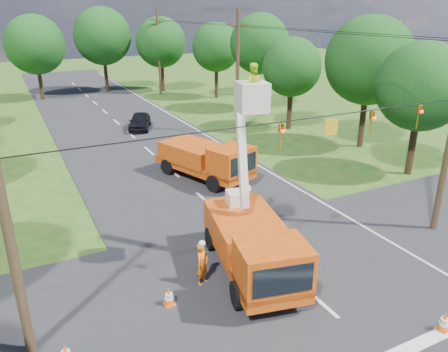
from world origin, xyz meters
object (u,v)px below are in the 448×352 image
traffic_cone_1 (444,322)px  tree_right_c (292,67)px  tree_far_a (35,45)px  traffic_cone_2 (242,204)px  tree_far_b (102,36)px  traffic_cone_3 (248,188)px  pole_left (6,222)px  bucket_truck (253,235)px  tree_right_d (260,44)px  distant_car (140,121)px  tree_right_e (216,47)px  ground_worker (202,264)px  tree_far_c (161,42)px  second_truck (206,159)px  traffic_cone_4 (169,297)px  pole_right_far (159,52)px  pole_right_mid (238,72)px  traffic_cone_7 (210,152)px  tree_right_b (369,61)px  tree_right_a (422,87)px

traffic_cone_1 → tree_right_c: size_ratio=0.09×
tree_far_a → tree_right_c: bearing=-52.8°
traffic_cone_2 → tree_far_b: tree_far_b is taller
traffic_cone_3 → pole_left: bearing=-147.6°
bucket_truck → traffic_cone_2: (2.48, 5.30, -1.34)m
pole_left → tree_right_d: tree_right_d is taller
distant_car → tree_far_b: (1.72, 20.34, 6.09)m
tree_right_d → tree_right_c: bearing=-101.3°
tree_right_e → tree_far_b: bearing=137.2°
distant_car → tree_far_a: 20.14m
ground_worker → tree_far_c: size_ratio=0.19×
second_truck → ground_worker: size_ratio=4.09×
traffic_cone_4 → pole_right_far: bearing=71.4°
pole_left → tree_far_c: 46.12m
pole_right_mid → tree_right_c: size_ratio=1.28×
tree_right_c → traffic_cone_7: bearing=-156.5°
second_truck → tree_far_b: size_ratio=0.68×
tree_right_e → second_truck: bearing=-117.1°
tree_far_b → tree_right_b: bearing=-70.0°
traffic_cone_2 → traffic_cone_7: (2.20, 8.79, 0.00)m
traffic_cone_2 → traffic_cone_3: size_ratio=1.00×
distant_car → pole_right_mid: (7.22, -4.66, 4.39)m
second_truck → tree_far_b: tree_far_b is taller
distant_car → tree_right_a: tree_right_a is taller
traffic_cone_1 → pole_right_mid: 26.19m
bucket_truck → tree_right_b: (16.22, 11.33, 4.73)m
pole_right_mid → traffic_cone_4: bearing=-124.1°
pole_right_far → tree_right_b: bearing=-76.9°
pole_right_far → tree_right_d: pole_right_far is taller
second_truck → pole_left: size_ratio=0.78×
traffic_cone_1 → tree_right_c: tree_right_c is taller
traffic_cone_1 → tree_far_a: (-7.68, 48.09, 5.83)m
tree_far_a → pole_right_far: bearing=-12.5°
traffic_cone_3 → tree_right_d: (12.18, 19.30, 6.32)m
traffic_cone_4 → tree_far_c: (14.41, 41.77, 5.70)m
ground_worker → tree_right_e: size_ratio=0.20×
tree_far_c → tree_far_b: bearing=155.2°
traffic_cone_1 → pole_left: bearing=157.3°
pole_right_far → traffic_cone_3: bearing=-100.3°
second_truck → traffic_cone_2: size_ratio=9.92×
bucket_truck → tree_right_d: tree_right_d is taller
traffic_cone_7 → pole_left: (-12.96, -14.76, 4.14)m
ground_worker → tree_far_a: bearing=58.2°
tree_far_a → tree_far_c: bearing=-3.9°
tree_far_c → traffic_cone_2: bearing=-102.9°
traffic_cone_1 → traffic_cone_3: 12.79m
tree_right_c → ground_worker: bearing=-132.4°
traffic_cone_1 → traffic_cone_7: (0.78, 19.85, 0.00)m
bucket_truck → tree_far_a: 42.73m
traffic_cone_7 → tree_right_b: 13.33m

